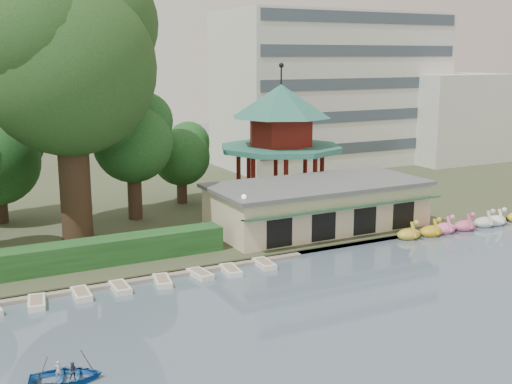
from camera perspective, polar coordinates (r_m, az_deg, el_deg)
ground_plane at (r=33.27m, az=11.64°, el=-14.63°), size 220.00×220.00×0.00m
shore at (r=78.63m, az=-12.79°, el=1.01°), size 220.00×70.00×0.40m
embankment at (r=46.83m, az=-1.79°, el=-6.21°), size 220.00×0.60×0.30m
dock at (r=43.25m, az=-16.38°, el=-8.32°), size 34.00×1.60×0.24m
boathouse at (r=54.89m, az=5.52°, el=-1.12°), size 18.60×9.39×3.90m
pavilion at (r=63.50m, az=2.22°, el=5.39°), size 12.40×12.40×13.50m
office_building at (r=88.73m, az=8.51°, el=8.60°), size 38.00×18.00×20.00m
hedge at (r=45.59m, az=-21.00°, el=-6.02°), size 30.00×2.00×1.80m
lamp_post at (r=48.05m, az=-1.08°, el=-1.77°), size 0.36×0.36×4.28m
big_tree at (r=52.11m, az=-16.28°, el=11.77°), size 14.86×13.85×22.02m
small_trees at (r=55.57m, az=-21.06°, el=2.53°), size 39.58×17.16×11.28m
swan_boats at (r=58.54m, az=18.11°, el=-2.83°), size 14.83×1.94×1.92m
moored_rowboats at (r=41.80m, az=-16.91°, el=-8.98°), size 29.53×2.74×0.36m
rowboat_with_passengers at (r=31.98m, az=-16.54°, el=-15.08°), size 5.29×4.35×2.01m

